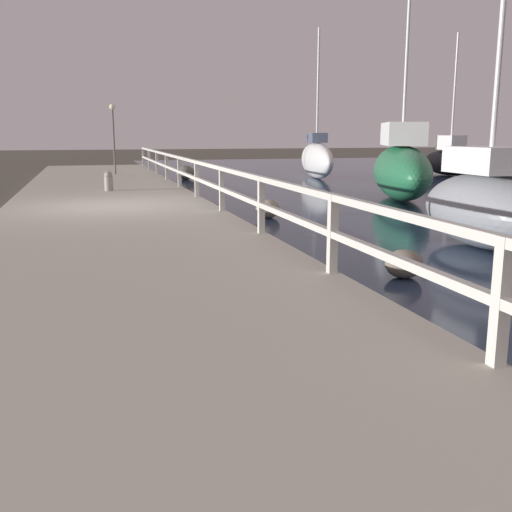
# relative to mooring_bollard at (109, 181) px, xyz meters

# --- Properties ---
(ground_plane) EXTENTS (120.00, 120.00, 0.00)m
(ground_plane) POSITION_rel_mooring_bollard_xyz_m (-0.11, -3.76, -0.60)
(ground_plane) COLOR #4C473D
(dock_walkway) EXTENTS (4.63, 36.00, 0.32)m
(dock_walkway) POSITION_rel_mooring_bollard_xyz_m (-0.11, -3.76, -0.43)
(dock_walkway) COLOR #B2AD9E
(dock_walkway) RESTS_ON ground
(railing) EXTENTS (0.10, 32.50, 0.92)m
(railing) POSITION_rel_mooring_bollard_xyz_m (2.11, -3.76, 0.36)
(railing) COLOR beige
(railing) RESTS_ON dock_walkway
(boulder_mid_strip) EXTENTS (0.52, 0.47, 0.39)m
(boulder_mid_strip) POSITION_rel_mooring_bollard_xyz_m (3.46, -10.40, -0.40)
(boulder_mid_strip) COLOR slate
(boulder_mid_strip) RESTS_ON ground
(boulder_upstream) EXTENTS (0.56, 0.51, 0.42)m
(boulder_upstream) POSITION_rel_mooring_bollard_xyz_m (3.38, -4.34, -0.38)
(boulder_upstream) COLOR gray
(boulder_upstream) RESTS_ON ground
(boulder_water_edge) EXTENTS (0.78, 0.70, 0.58)m
(boulder_water_edge) POSITION_rel_mooring_bollard_xyz_m (3.42, 7.72, -0.30)
(boulder_water_edge) COLOR #666056
(boulder_water_edge) RESTS_ON ground
(mooring_bollard) EXTENTS (0.24, 0.24, 0.55)m
(mooring_bollard) POSITION_rel_mooring_bollard_xyz_m (0.00, 0.00, 0.00)
(mooring_bollard) COLOR gray
(mooring_bollard) RESTS_ON dock_walkway
(dock_lamp) EXTENTS (0.23, 0.23, 2.71)m
(dock_lamp) POSITION_rel_mooring_bollard_xyz_m (0.52, 7.17, 1.66)
(dock_lamp) COLOR #514C47
(dock_lamp) RESTS_ON dock_walkway
(sailboat_white) EXTENTS (2.02, 5.83, 6.21)m
(sailboat_white) POSITION_rel_mooring_bollard_xyz_m (9.02, 7.08, 0.23)
(sailboat_white) COLOR white
(sailboat_white) RESTS_ON water_surface
(sailboat_green) EXTENTS (3.58, 6.07, 8.16)m
(sailboat_green) POSITION_rel_mooring_bollard_xyz_m (8.32, -1.52, 0.32)
(sailboat_green) COLOR #236B42
(sailboat_green) RESTS_ON water_surface
(sailboat_gray) EXTENTS (1.49, 3.09, 6.68)m
(sailboat_gray) POSITION_rel_mooring_bollard_xyz_m (5.88, -8.83, 0.14)
(sailboat_gray) COLOR gray
(sailboat_gray) RESTS_ON water_surface
(sailboat_black) EXTENTS (1.13, 4.36, 6.24)m
(sailboat_black) POSITION_rel_mooring_bollard_xyz_m (15.44, 6.79, 0.10)
(sailboat_black) COLOR black
(sailboat_black) RESTS_ON water_surface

